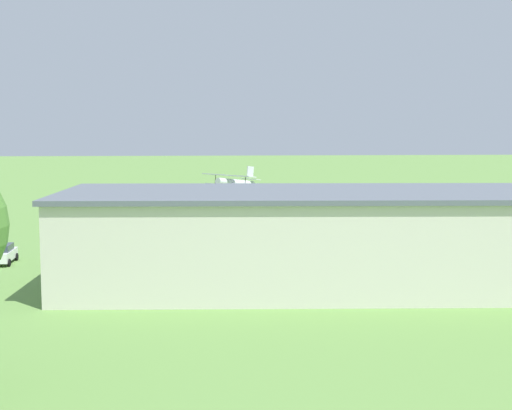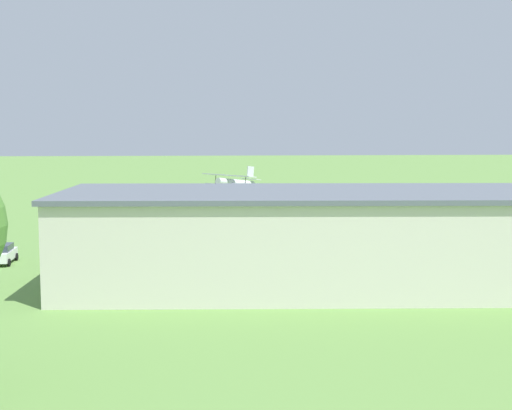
{
  "view_description": "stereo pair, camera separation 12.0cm",
  "coord_description": "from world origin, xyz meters",
  "px_view_note": "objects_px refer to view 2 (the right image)",
  "views": [
    {
      "loc": [
        4.35,
        88.31,
        11.48
      ],
      "look_at": [
        -1.36,
        12.78,
        3.3
      ],
      "focal_mm": 51.25,
      "sensor_mm": 36.0,
      "label": 1
    },
    {
      "loc": [
        4.23,
        88.32,
        11.48
      ],
      "look_at": [
        -1.36,
        12.78,
        3.3
      ],
      "focal_mm": 51.25,
      "sensor_mm": 36.0,
      "label": 2
    }
  ],
  "objects_px": {
    "biplane": "(234,182)",
    "car_white": "(2,254)",
    "hangar": "(312,239)",
    "car_black": "(81,251)",
    "person_beside_truck": "(482,249)",
    "person_near_hangar_door": "(110,245)",
    "person_walking_on_apron": "(141,245)"
  },
  "relations": [
    {
      "from": "hangar",
      "to": "car_black",
      "type": "xyz_separation_m",
      "value": [
        18.36,
        -11.77,
        -2.66
      ]
    },
    {
      "from": "person_near_hangar_door",
      "to": "person_walking_on_apron",
      "type": "bearing_deg",
      "value": -178.98
    },
    {
      "from": "hangar",
      "to": "person_walking_on_apron",
      "type": "relative_size",
      "value": 23.75
    },
    {
      "from": "hangar",
      "to": "car_white",
      "type": "xyz_separation_m",
      "value": [
        24.68,
        -10.52,
        -2.62
      ]
    },
    {
      "from": "car_black",
      "to": "car_white",
      "type": "bearing_deg",
      "value": 11.16
    },
    {
      "from": "person_walking_on_apron",
      "to": "person_near_hangar_door",
      "type": "distance_m",
      "value": 2.82
    },
    {
      "from": "person_beside_truck",
      "to": "person_near_hangar_door",
      "type": "height_order",
      "value": "person_near_hangar_door"
    },
    {
      "from": "hangar",
      "to": "person_beside_truck",
      "type": "relative_size",
      "value": 23.95
    },
    {
      "from": "hangar",
      "to": "car_black",
      "type": "relative_size",
      "value": 9.04
    },
    {
      "from": "person_beside_truck",
      "to": "person_walking_on_apron",
      "type": "height_order",
      "value": "person_walking_on_apron"
    },
    {
      "from": "car_black",
      "to": "person_walking_on_apron",
      "type": "distance_m",
      "value": 5.79
    },
    {
      "from": "person_beside_truck",
      "to": "person_near_hangar_door",
      "type": "distance_m",
      "value": 33.21
    },
    {
      "from": "car_black",
      "to": "hangar",
      "type": "bearing_deg",
      "value": 147.34
    },
    {
      "from": "car_black",
      "to": "person_beside_truck",
      "type": "height_order",
      "value": "car_black"
    },
    {
      "from": "hangar",
      "to": "person_walking_on_apron",
      "type": "bearing_deg",
      "value": -47.78
    },
    {
      "from": "car_white",
      "to": "person_beside_truck",
      "type": "height_order",
      "value": "car_white"
    },
    {
      "from": "biplane",
      "to": "person_near_hangar_door",
      "type": "bearing_deg",
      "value": 61.01
    },
    {
      "from": "hangar",
      "to": "biplane",
      "type": "distance_m",
      "value": 37.09
    },
    {
      "from": "biplane",
      "to": "car_white",
      "type": "distance_m",
      "value": 33.7
    },
    {
      "from": "person_near_hangar_door",
      "to": "hangar",
      "type": "bearing_deg",
      "value": 137.77
    },
    {
      "from": "car_black",
      "to": "biplane",
      "type": "bearing_deg",
      "value": -119.77
    },
    {
      "from": "person_walking_on_apron",
      "to": "car_black",
      "type": "bearing_deg",
      "value": 31.67
    },
    {
      "from": "biplane",
      "to": "person_beside_truck",
      "type": "relative_size",
      "value": 4.78
    },
    {
      "from": "person_beside_truck",
      "to": "person_walking_on_apron",
      "type": "xyz_separation_m",
      "value": [
        30.12,
        -4.24,
        0.01
      ]
    },
    {
      "from": "person_walking_on_apron",
      "to": "person_near_hangar_door",
      "type": "bearing_deg",
      "value": 1.02
    },
    {
      "from": "hangar",
      "to": "car_black",
      "type": "distance_m",
      "value": 21.97
    },
    {
      "from": "hangar",
      "to": "car_white",
      "type": "bearing_deg",
      "value": -23.09
    },
    {
      "from": "person_beside_truck",
      "to": "person_walking_on_apron",
      "type": "bearing_deg",
      "value": -8.02
    },
    {
      "from": "car_white",
      "to": "car_black",
      "type": "bearing_deg",
      "value": -168.84
    },
    {
      "from": "biplane",
      "to": "car_black",
      "type": "bearing_deg",
      "value": 60.23
    },
    {
      "from": "car_black",
      "to": "person_walking_on_apron",
      "type": "height_order",
      "value": "car_black"
    },
    {
      "from": "biplane",
      "to": "car_black",
      "type": "xyz_separation_m",
      "value": [
        14.35,
        25.08,
        -3.92
      ]
    }
  ]
}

